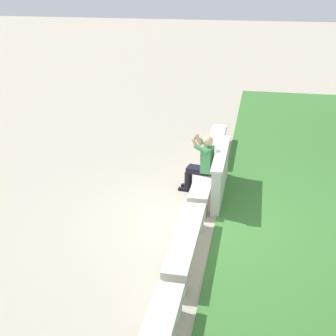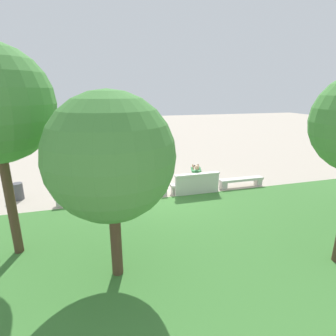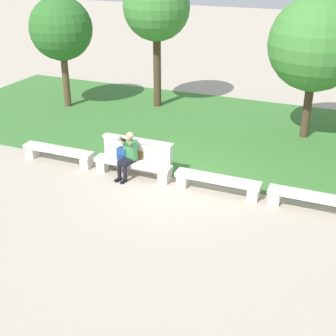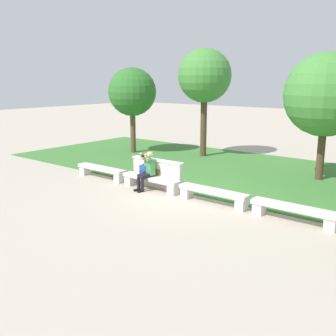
% 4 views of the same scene
% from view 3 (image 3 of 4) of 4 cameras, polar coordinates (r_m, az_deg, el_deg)
% --- Properties ---
extents(ground_plane, '(80.00, 80.00, 0.00)m').
position_cam_3_polar(ground_plane, '(12.98, 0.68, -1.93)').
color(ground_plane, '#B2A593').
extents(grass_strip, '(21.87, 8.00, 0.03)m').
position_cam_3_polar(grass_strip, '(16.76, 6.34, 4.52)').
color(grass_strip, '#3D7533').
rests_on(grass_strip, ground).
extents(bench_main, '(2.32, 0.40, 0.45)m').
position_cam_3_polar(bench_main, '(14.55, -13.22, 1.85)').
color(bench_main, beige).
rests_on(bench_main, ground).
extents(bench_near, '(2.32, 0.40, 0.45)m').
position_cam_3_polar(bench_near, '(13.32, -4.33, 0.22)').
color(bench_near, beige).
rests_on(bench_near, ground).
extents(bench_mid, '(2.32, 0.40, 0.45)m').
position_cam_3_polar(bench_mid, '(12.48, 6.05, -1.70)').
color(bench_mid, beige).
rests_on(bench_mid, ground).
extents(bench_far, '(2.32, 0.40, 0.45)m').
position_cam_3_polar(bench_far, '(12.11, 17.50, -3.74)').
color(bench_far, beige).
rests_on(bench_far, ground).
extents(backrest_wall_with_plaque, '(2.15, 0.24, 1.01)m').
position_cam_3_polar(backrest_wall_with_plaque, '(13.50, -3.71, 1.58)').
color(backrest_wall_with_plaque, beige).
rests_on(backrest_wall_with_plaque, ground).
extents(person_photographer, '(0.51, 0.76, 1.32)m').
position_cam_3_polar(person_photographer, '(13.12, -4.90, 1.84)').
color(person_photographer, black).
rests_on(person_photographer, ground).
extents(backpack, '(0.28, 0.24, 0.43)m').
position_cam_3_polar(backpack, '(13.33, -5.58, 1.70)').
color(backpack, '#234C8C').
rests_on(backpack, bench_near).
extents(tree_behind_wall, '(2.41, 2.41, 4.31)m').
position_cam_3_polar(tree_behind_wall, '(19.05, -12.92, 16.18)').
color(tree_behind_wall, brown).
rests_on(tree_behind_wall, ground).
extents(tree_left_background, '(2.54, 2.54, 5.16)m').
position_cam_3_polar(tree_left_background, '(18.53, -1.40, 18.94)').
color(tree_left_background, '#4C3826').
rests_on(tree_left_background, ground).
extents(tree_far_back, '(3.03, 3.03, 4.69)m').
position_cam_3_polar(tree_far_back, '(15.97, 17.58, 14.21)').
color(tree_far_back, '#4C3826').
rests_on(tree_far_back, ground).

